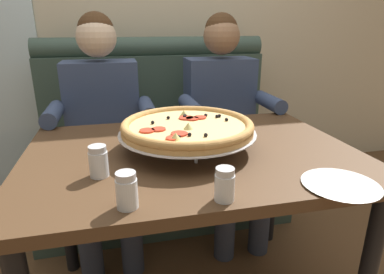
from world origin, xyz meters
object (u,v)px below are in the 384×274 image
at_px(shaker_oregano, 223,187).
at_px(plate_near_left, 341,183).
at_px(diner_right, 224,113).
at_px(shaker_parmesan, 99,163).
at_px(diner_left, 103,121).
at_px(pizza, 187,127).
at_px(dining_table, 192,172).
at_px(shaker_pepper_flakes, 127,193).
at_px(patio_chair, 5,104).
at_px(booth_bench, 161,151).

distance_m(shaker_oregano, plate_near_left, 0.37).
bearing_deg(diner_right, shaker_parmesan, -130.82).
bearing_deg(diner_left, pizza, -61.96).
bearing_deg(plate_near_left, dining_table, 133.53).
bearing_deg(shaker_pepper_flakes, shaker_oregano, -5.03).
relative_size(dining_table, diner_left, 0.98).
distance_m(dining_table, diner_right, 0.73).
height_order(dining_table, diner_left, diner_left).
height_order(diner_right, plate_near_left, diner_right).
distance_m(shaker_parmesan, shaker_pepper_flakes, 0.22).
bearing_deg(shaker_parmesan, diner_right, 49.18).
xyz_separation_m(diner_left, shaker_oregano, (0.34, -1.02, 0.08)).
bearing_deg(diner_right, diner_left, 180.00).
relative_size(shaker_pepper_flakes, plate_near_left, 0.44).
xyz_separation_m(shaker_oregano, patio_chair, (-1.25, 2.45, -0.27)).
relative_size(dining_table, shaker_pepper_flakes, 12.46).
bearing_deg(shaker_parmesan, shaker_oregano, -34.91).
distance_m(booth_bench, diner_left, 0.54).
distance_m(shaker_pepper_flakes, plate_near_left, 0.63).
relative_size(dining_table, pizza, 2.39).
xyz_separation_m(plate_near_left, patio_chair, (-1.62, 2.45, -0.24)).
height_order(shaker_oregano, shaker_parmesan, shaker_parmesan).
xyz_separation_m(diner_left, shaker_parmesan, (0.01, -0.79, 0.09)).
bearing_deg(plate_near_left, diner_right, 91.06).
height_order(booth_bench, diner_right, diner_right).
bearing_deg(diner_left, plate_near_left, -55.24).
xyz_separation_m(diner_right, patio_chair, (-1.60, 1.42, -0.19)).
xyz_separation_m(pizza, shaker_parmesan, (-0.32, -0.17, -0.04)).
relative_size(dining_table, diner_right, 0.98).
xyz_separation_m(shaker_pepper_flakes, patio_chair, (-1.00, 2.43, -0.27)).
distance_m(booth_bench, pizza, 0.99).
bearing_deg(shaker_oregano, dining_table, 89.50).
relative_size(diner_right, patio_chair, 1.48).
bearing_deg(shaker_oregano, diner_right, 71.15).
xyz_separation_m(dining_table, shaker_parmesan, (-0.34, -0.15, 0.14)).
bearing_deg(plate_near_left, pizza, 133.38).
xyz_separation_m(booth_bench, plate_near_left, (0.36, -1.29, 0.37)).
height_order(shaker_parmesan, plate_near_left, shaker_parmesan).
xyz_separation_m(shaker_oregano, plate_near_left, (0.37, -0.00, -0.03)).
xyz_separation_m(shaker_parmesan, patio_chair, (-0.92, 2.22, -0.27)).
height_order(diner_right, shaker_pepper_flakes, diner_right).
distance_m(pizza, shaker_pepper_flakes, 0.45).
bearing_deg(plate_near_left, shaker_pepper_flakes, 177.84).
xyz_separation_m(diner_left, diner_right, (0.69, 0.00, 0.00)).
relative_size(dining_table, patio_chair, 1.45).
distance_m(booth_bench, patio_chair, 1.71).
height_order(shaker_parmesan, patio_chair, patio_chair).
relative_size(diner_left, shaker_parmesan, 12.54).
relative_size(diner_right, shaker_oregano, 13.41).
relative_size(shaker_oregano, patio_chair, 0.11).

